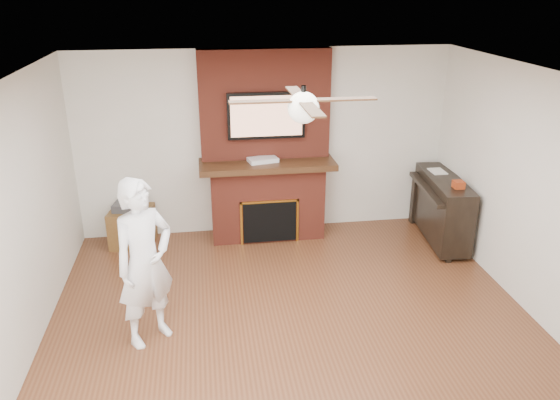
{
  "coord_description": "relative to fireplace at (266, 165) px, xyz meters",
  "views": [
    {
      "loc": [
        -0.83,
        -4.32,
        3.27
      ],
      "look_at": [
        -0.06,
        0.9,
        1.16
      ],
      "focal_mm": 35.0,
      "sensor_mm": 36.0,
      "label": 1
    }
  ],
  "objects": [
    {
      "name": "room_shell",
      "position": [
        0.0,
        -2.55,
        0.25
      ],
      "size": [
        5.36,
        5.86,
        2.86
      ],
      "color": "#4F2A17",
      "rests_on": "ground"
    },
    {
      "name": "fireplace",
      "position": [
        0.0,
        0.0,
        0.0
      ],
      "size": [
        1.78,
        0.64,
        2.5
      ],
      "color": "maroon",
      "rests_on": "ground"
    },
    {
      "name": "tv",
      "position": [
        0.0,
        -0.05,
        0.68
      ],
      "size": [
        1.0,
        0.08,
        0.6
      ],
      "color": "black",
      "rests_on": "fireplace"
    },
    {
      "name": "ceiling_fan",
      "position": [
        -0.0,
        -2.55,
        1.34
      ],
      "size": [
        1.21,
        1.21,
        0.31
      ],
      "color": "black",
      "rests_on": "room_shell"
    },
    {
      "name": "person",
      "position": [
        -1.42,
        -2.23,
        -0.16
      ],
      "size": [
        0.73,
        0.7,
        1.67
      ],
      "primitive_type": "imported",
      "rotation": [
        0.0,
        0.0,
        0.67
      ],
      "color": "white",
      "rests_on": "ground"
    },
    {
      "name": "side_table",
      "position": [
        -1.81,
        -0.07,
        -0.72
      ],
      "size": [
        0.6,
        0.6,
        0.6
      ],
      "rotation": [
        0.0,
        0.0,
        -0.18
      ],
      "color": "#553818",
      "rests_on": "ground"
    },
    {
      "name": "piano",
      "position": [
        2.28,
        -0.55,
        -0.52
      ],
      "size": [
        0.63,
        1.39,
        0.98
      ],
      "rotation": [
        0.0,
        0.0,
        -0.1
      ],
      "color": "black",
      "rests_on": "ground"
    },
    {
      "name": "cable_box",
      "position": [
        -0.06,
        -0.1,
        0.11
      ],
      "size": [
        0.42,
        0.29,
        0.05
      ],
      "primitive_type": "cube",
      "rotation": [
        0.0,
        0.0,
        0.22
      ],
      "color": "silver",
      "rests_on": "fireplace"
    },
    {
      "name": "candle_orange",
      "position": [
        -0.06,
        -0.22,
        -0.93
      ],
      "size": [
        0.07,
        0.07,
        0.12
      ],
      "primitive_type": "cylinder",
      "color": "orange",
      "rests_on": "ground"
    },
    {
      "name": "candle_green",
      "position": [
        -0.0,
        -0.16,
        -0.95
      ],
      "size": [
        0.07,
        0.07,
        0.1
      ],
      "primitive_type": "cylinder",
      "color": "#3F7B31",
      "rests_on": "ground"
    },
    {
      "name": "candle_cream",
      "position": [
        0.05,
        -0.18,
        -0.93
      ],
      "size": [
        0.09,
        0.09,
        0.12
      ],
      "primitive_type": "cylinder",
      "color": "beige",
      "rests_on": "ground"
    },
    {
      "name": "candle_blue",
      "position": [
        0.26,
        -0.2,
        -0.95
      ],
      "size": [
        0.06,
        0.06,
        0.09
      ],
      "primitive_type": "cylinder",
      "color": "#2D6489",
      "rests_on": "ground"
    }
  ]
}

